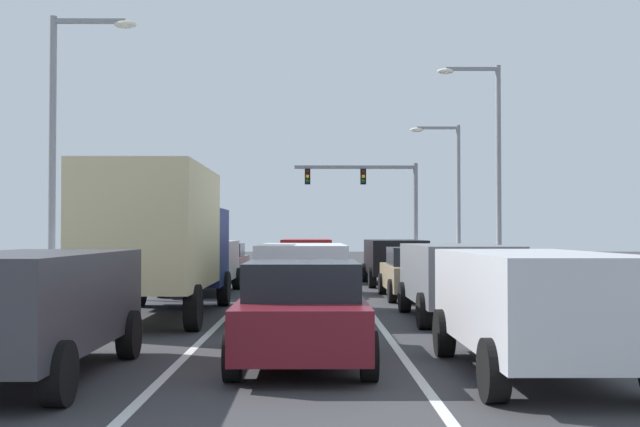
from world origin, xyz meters
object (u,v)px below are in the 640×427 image
at_px(sedan_maroon_center_lane_nearest, 302,311).
at_px(suv_charcoal_left_lane_nearest, 27,302).
at_px(sedan_tan_right_lane_third, 417,273).
at_px(box_truck_left_lane_second, 160,234).
at_px(sedan_green_center_lane_third, 301,269).
at_px(street_lamp_right_mid, 490,152).
at_px(street_lamp_right_far, 451,182).
at_px(sedan_gray_left_lane_fourth, 223,262).
at_px(suv_gray_right_lane_second, 456,274).
at_px(suv_red_center_lane_fourth, 307,255).
at_px(suv_white_center_lane_second, 302,272).
at_px(suv_silver_left_lane_third, 202,261).
at_px(street_lamp_left_mid, 64,129).
at_px(suv_silver_right_lane_nearest, 535,301).
at_px(traffic_light_gantry, 377,191).
at_px(suv_black_right_lane_fourth, 394,258).

xyz_separation_m(sedan_maroon_center_lane_nearest, suv_charcoal_left_lane_nearest, (-3.63, -1.31, 0.25)).
height_order(sedan_tan_right_lane_third, box_truck_left_lane_second, box_truck_left_lane_second).
bearing_deg(box_truck_left_lane_second, sedan_green_center_lane_third, 67.59).
bearing_deg(street_lamp_right_mid, street_lamp_right_far, 90.64).
bearing_deg(sedan_gray_left_lane_fourth, sedan_green_center_lane_third, -64.31).
distance_m(suv_gray_right_lane_second, suv_red_center_lane_fourth, 15.12).
distance_m(sedan_maroon_center_lane_nearest, suv_white_center_lane_second, 6.66).
distance_m(suv_silver_left_lane_third, street_lamp_right_far, 19.85).
bearing_deg(street_lamp_left_mid, suv_silver_right_lane_nearest, -51.91).
relative_size(suv_red_center_lane_fourth, street_lamp_right_mid, 0.55).
height_order(box_truck_left_lane_second, suv_silver_left_lane_third, box_truck_left_lane_second).
bearing_deg(street_lamp_right_mid, suv_white_center_lane_second, -117.97).
relative_size(sedan_maroon_center_lane_nearest, sedan_green_center_lane_third, 1.00).
height_order(sedan_tan_right_lane_third, suv_charcoal_left_lane_nearest, suv_charcoal_left_lane_nearest).
bearing_deg(suv_gray_right_lane_second, traffic_light_gantry, 88.54).
relative_size(sedan_tan_right_lane_third, sedan_maroon_center_lane_nearest, 1.00).
bearing_deg(suv_white_center_lane_second, suv_silver_left_lane_third, 115.25).
height_order(suv_gray_right_lane_second, suv_red_center_lane_fourth, same).
height_order(suv_white_center_lane_second, suv_red_center_lane_fourth, same).
relative_size(suv_silver_right_lane_nearest, suv_charcoal_left_lane_nearest, 1.00).
relative_size(suv_black_right_lane_fourth, suv_silver_left_lane_third, 1.00).
relative_size(suv_silver_left_lane_third, sedan_gray_left_lane_fourth, 1.09).
relative_size(suv_silver_right_lane_nearest, sedan_green_center_lane_third, 1.09).
height_order(suv_silver_left_lane_third, traffic_light_gantry, traffic_light_gantry).
relative_size(traffic_light_gantry, street_lamp_right_far, 0.99).
relative_size(suv_silver_right_lane_nearest, traffic_light_gantry, 0.65).
xyz_separation_m(suv_black_right_lane_fourth, suv_charcoal_left_lane_nearest, (-6.83, -18.95, 0.00)).
distance_m(suv_charcoal_left_lane_nearest, traffic_light_gantry, 38.76).
bearing_deg(sedan_maroon_center_lane_nearest, sedan_gray_left_lane_fourth, 99.66).
xyz_separation_m(box_truck_left_lane_second, street_lamp_right_mid, (10.91, 14.87, 3.40)).
relative_size(suv_black_right_lane_fourth, box_truck_left_lane_second, 0.68).
height_order(sedan_tan_right_lane_third, street_lamp_right_mid, street_lamp_right_mid).
bearing_deg(suv_silver_right_lane_nearest, suv_gray_right_lane_second, 88.47).
bearing_deg(sedan_tan_right_lane_third, suv_charcoal_left_lane_nearest, -118.10).
xyz_separation_m(sedan_green_center_lane_third, traffic_light_gantry, (4.35, 22.74, 3.73)).
relative_size(suv_red_center_lane_fourth, suv_silver_left_lane_third, 1.00).
xyz_separation_m(box_truck_left_lane_second, traffic_light_gantry, (7.45, 30.28, 2.60)).
bearing_deg(suv_charcoal_left_lane_nearest, sedan_gray_left_lane_fourth, 89.69).
xyz_separation_m(suv_silver_right_lane_nearest, sedan_tan_right_lane_third, (0.08, 12.72, -0.25)).
relative_size(suv_white_center_lane_second, sedan_green_center_lane_third, 1.09).
bearing_deg(sedan_tan_right_lane_third, suv_red_center_lane_fourth, 110.49).
distance_m(sedan_tan_right_lane_third, street_lamp_right_mid, 11.40).
relative_size(suv_red_center_lane_fourth, box_truck_left_lane_second, 0.68).
xyz_separation_m(suv_gray_right_lane_second, sedan_green_center_lane_third, (-3.56, 8.00, -0.25)).
relative_size(suv_silver_right_lane_nearest, suv_silver_left_lane_third, 1.00).
relative_size(sedan_tan_right_lane_third, street_lamp_right_far, 0.59).
bearing_deg(sedan_maroon_center_lane_nearest, street_lamp_right_mid, 70.22).
relative_size(suv_black_right_lane_fourth, sedan_maroon_center_lane_nearest, 1.09).
bearing_deg(suv_gray_right_lane_second, sedan_tan_right_lane_third, 91.03).
relative_size(sedan_maroon_center_lane_nearest, street_lamp_right_far, 0.59).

